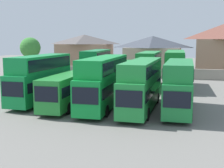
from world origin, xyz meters
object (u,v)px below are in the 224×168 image
object	(u,v)px
bus_3	(104,79)
house_terrace_left	(85,53)
bus_1	(41,76)
bus_5	(179,84)
bus_9	(175,67)
house_terrace_centre	(153,54)
bus_8	(149,67)
tree_behind_wall	(30,48)
bus_7	(126,72)
bus_2	(71,87)
bus_4	(142,82)
bus_6	(96,65)

from	to	relation	value
bus_3	house_terrace_left	bearing A→B (deg)	-158.74
bus_1	bus_5	world-z (taller)	bus_1
bus_9	house_terrace_centre	size ratio (longest dim) A/B	1.04
bus_8	tree_behind_wall	distance (m)	24.35
bus_9	tree_behind_wall	world-z (taller)	tree_behind_wall
bus_3	bus_7	xyz separation A→B (m)	(-1.13, 14.93, -0.87)
tree_behind_wall	house_terrace_left	bearing A→B (deg)	59.61
bus_2	tree_behind_wall	bearing A→B (deg)	-143.73
bus_2	house_terrace_left	distance (m)	34.37
bus_2	bus_7	world-z (taller)	bus_7
tree_behind_wall	bus_1	bearing A→B (deg)	-57.41
bus_4	bus_8	distance (m)	14.44
bus_7	house_terrace_left	size ratio (longest dim) A/B	1.00
bus_3	bus_5	world-z (taller)	bus_3
bus_9	bus_6	bearing A→B (deg)	-92.75
bus_2	bus_4	xyz separation A→B (m)	(7.40, -0.11, 0.81)
bus_7	bus_8	size ratio (longest dim) A/B	1.10
bus_1	bus_7	size ratio (longest dim) A/B	0.91
bus_6	bus_9	world-z (taller)	bus_6
bus_7	bus_8	bearing A→B (deg)	77.31
bus_3	bus_8	world-z (taller)	bus_3
bus_4	bus_9	distance (m)	14.88
bus_6	house_terrace_left	world-z (taller)	house_terrace_left
bus_2	tree_behind_wall	world-z (taller)	tree_behind_wall
bus_2	house_terrace_left	bearing A→B (deg)	-164.12
bus_5	bus_1	bearing A→B (deg)	-93.67
bus_1	bus_5	size ratio (longest dim) A/B	1.02
bus_2	house_terrace_left	world-z (taller)	house_terrace_left
house_terrace_centre	bus_6	bearing A→B (deg)	-109.30
bus_5	tree_behind_wall	world-z (taller)	tree_behind_wall
bus_1	house_terrace_centre	size ratio (longest dim) A/B	0.92
bus_3	bus_5	bearing A→B (deg)	87.77
bus_1	bus_3	size ratio (longest dim) A/B	0.87
house_terrace_left	bus_3	bearing A→B (deg)	-66.45
bus_6	house_terrace_left	xyz separation A→B (m)	(-8.59, 18.04, 1.06)
bus_5	bus_9	distance (m)	14.73
house_terrace_left	bus_6	bearing A→B (deg)	-64.55
bus_9	tree_behind_wall	distance (m)	27.67
bus_5	bus_9	bearing A→B (deg)	-176.03
bus_1	bus_9	distance (m)	19.32
bus_3	tree_behind_wall	size ratio (longest dim) A/B	1.67
bus_2	bus_3	bearing A→B (deg)	86.69
house_terrace_centre	house_terrace_left	bearing A→B (deg)	177.11
bus_4	bus_5	size ratio (longest dim) A/B	1.17
bus_5	bus_9	size ratio (longest dim) A/B	0.87
bus_2	tree_behind_wall	size ratio (longest dim) A/B	1.66
bus_1	bus_4	bearing A→B (deg)	86.89
bus_3	house_terrace_left	world-z (taller)	house_terrace_left
bus_5	bus_8	distance (m)	15.14
bus_9	house_terrace_centre	distance (m)	18.15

